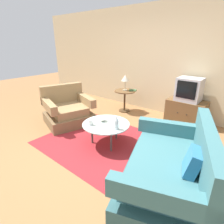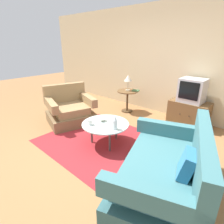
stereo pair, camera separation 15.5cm
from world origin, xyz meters
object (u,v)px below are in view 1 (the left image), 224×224
tv_stand (186,112)px  table_lamp (125,78)px  bowl (103,120)px  book (133,90)px  vase (116,123)px  television (189,89)px  side_table (125,96)px  tv_remote_dark (115,125)px  armchair (68,111)px  mug (91,123)px  couch (170,170)px  coffee_table (106,125)px

tv_stand → table_lamp: (-1.58, -0.26, 0.63)m
bowl → book: bearing=105.4°
book → vase: bearing=-84.5°
vase → television: bearing=75.0°
side_table → book: book is taller
table_lamp → bowl: (0.66, -1.61, -0.46)m
tv_remote_dark → book: bearing=-15.6°
armchair → table_lamp: size_ratio=2.96×
tv_stand → mug: (-0.97, -2.13, 0.19)m
television → tv_remote_dark: 1.99m
table_lamp → tv_remote_dark: size_ratio=2.87×
tv_stand → television: 0.54m
television → vase: television is taller
vase → bowl: vase is taller
vase → book: size_ratio=1.10×
couch → vase: size_ratio=7.62×
couch → coffee_table: couch is taller
book → armchair: bearing=-135.6°
television → vase: bearing=-105.0°
table_lamp → vase: size_ratio=1.73×
vase → couch: bearing=-14.0°
tv_stand → table_lamp: 1.72m
book → mug: bearing=-98.0°
armchair → tv_stand: size_ratio=1.46×
book → coffee_table: bearing=-91.6°
tv_remote_dark → tv_stand: bearing=-58.5°
armchair → television: 2.81m
couch → book: (-1.95, 2.08, 0.31)m
armchair → tv_remote_dark: armchair is taller
side_table → bowl: side_table is taller
coffee_table → side_table: size_ratio=1.47×
bowl → tv_remote_dark: bearing=3.5°
vase → armchair: bearing=172.2°
vase → tv_remote_dark: vase is taller
television → table_lamp: bearing=-171.0°
tv_stand → book: bearing=-173.6°
coffee_table → bowl: bearing=161.2°
armchair → tv_stand: 2.77m
armchair → side_table: (0.59, 1.46, 0.14)m
tv_stand → book: (-1.39, -0.16, 0.32)m
television → side_table: bearing=-170.1°
television → mug: size_ratio=3.83×
coffee_table → tv_stand: size_ratio=1.02×
coffee_table → television: (0.80, 1.90, 0.42)m
armchair → tv_remote_dark: (1.51, -0.11, 0.14)m
couch → armchair: bearing=60.2°
armchair → book: (0.76, 1.59, 0.31)m
armchair → tv_stand: bearing=147.3°
mug → tv_remote_dark: 0.44m
tv_remote_dark → mug: bearing=90.1°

